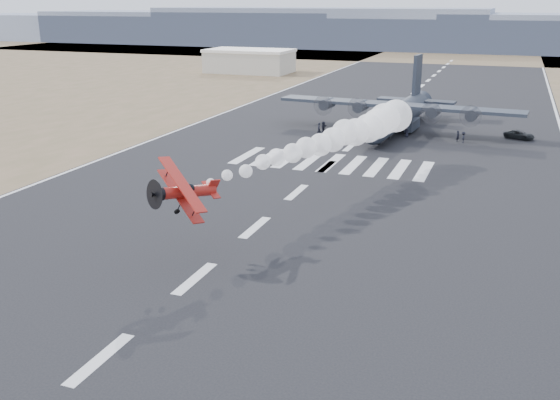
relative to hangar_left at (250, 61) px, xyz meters
The scene contains 20 objects.
ground 154.08m from the hangar_left, 70.27° to the right, with size 500.00×500.00×0.00m, color black.
scrub_far 99.70m from the hangar_left, 58.54° to the left, with size 500.00×80.00×0.00m, color brown.
runway_markings 99.70m from the hangar_left, 58.54° to the right, with size 60.00×260.00×0.01m, color silver, non-canonical shape.
ridge_seg_a 183.53m from the hangar_left, 141.19° to the left, with size 150.00×50.00×13.00m, color slate.
ridge_seg_b 139.02m from the hangar_left, 124.15° to the left, with size 150.00×50.00×15.00m, color slate.
ridge_seg_c 115.84m from the hangar_left, 96.45° to the left, with size 150.00×50.00×17.00m, color slate.
ridge_seg_d 126.25m from the hangar_left, 65.67° to the left, with size 150.00×50.00×13.00m, color slate.
hangar_left is the anchor object (origin of this frame).
aerobatic_biplane 139.58m from the hangar_left, 69.07° to the right, with size 5.76×6.06×4.57m.
smoke_trail 116.16m from the hangar_left, 60.20° to the right, with size 11.47×36.52×4.10m.
transport_aircraft 90.32m from the hangar_left, 51.27° to the right, with size 39.27×32.29×11.33m.
support_vehicle 102.99m from the hangar_left, 43.24° to the right, with size 2.07×4.50×1.25m, color black.
crew_a 89.98m from the hangar_left, 59.94° to the right, with size 0.65×0.54×1.78m, color black.
crew_b 93.15m from the hangar_left, 59.37° to the right, with size 0.81×0.50×1.66m, color black.
crew_c 101.82m from the hangar_left, 48.74° to the right, with size 1.07×0.50×1.66m, color black.
crew_d 93.53m from the hangar_left, 60.39° to the right, with size 0.94×0.48×1.61m, color black.
crew_e 95.50m from the hangar_left, 52.15° to the right, with size 0.82×0.50×1.67m, color black.
crew_f 88.91m from the hangar_left, 59.29° to the right, with size 1.68×0.54×1.81m, color black.
crew_g 100.86m from the hangar_left, 48.87° to the right, with size 0.61×0.50×1.67m, color black.
crew_h 96.36m from the hangar_left, 54.28° to the right, with size 0.84×0.52×1.72m, color black.
Camera 1 is at (21.30, -26.60, 20.33)m, focal length 40.00 mm.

